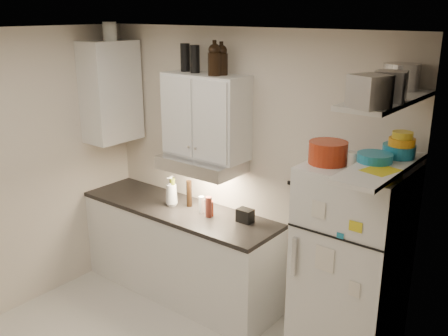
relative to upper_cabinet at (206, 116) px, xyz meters
The scene contains 34 objects.
ceiling 1.58m from the upper_cabinet, 77.33° to the right, with size 3.20×3.00×0.02m, color white.
back_wall 0.63m from the upper_cabinet, 30.26° to the left, with size 3.20×0.02×2.60m, color beige.
right_wall 2.39m from the upper_cabinet, 34.95° to the right, with size 0.02×3.00×2.60m, color beige.
base_cabinet 1.41m from the upper_cabinet, 151.63° to the right, with size 2.10×0.60×0.88m, color white.
countertop 0.97m from the upper_cabinet, 151.63° to the right, with size 2.10×0.62×0.04m, color black.
upper_cabinet is the anchor object (origin of this frame).
side_cabinet 1.15m from the upper_cabinet, behind, with size 0.33×0.55×1.00m, color white.
range_hood 0.44m from the upper_cabinet, 90.00° to the right, with size 0.76×0.46×0.12m, color silver.
fridge 1.84m from the upper_cabinet, ahead, with size 0.70×0.68×1.70m, color white.
shelf_hi 1.82m from the upper_cabinet, 10.05° to the right, with size 0.30×0.95×0.03m, color white.
shelf_lo 1.78m from the upper_cabinet, 10.05° to the right, with size 0.30×0.95×0.03m, color white.
knife_strip 1.13m from the upper_cabinet, ahead, with size 0.42×0.02×0.03m, color black.
dutch_oven 1.38m from the upper_cabinet, 11.17° to the right, with size 0.27×0.27×0.16m, color #A92E13.
book_stack 1.84m from the upper_cabinet, 13.14° to the right, with size 0.18×0.22×0.08m, color yellow.
spice_jar 1.56m from the upper_cabinet, ahead, with size 0.07×0.07×0.11m, color silver.
stock_pot 1.76m from the upper_cabinet, ahead, with size 0.25×0.25×0.18m, color silver.
tin_a 1.92m from the upper_cabinet, 13.61° to the right, with size 0.18×0.16×0.18m, color #AAAAAD.
tin_b 1.98m from the upper_cabinet, 21.65° to the right, with size 0.18×0.18×0.18m, color #AAAAAD.
bowl_teal 1.77m from the upper_cabinet, ahead, with size 0.22×0.22×0.09m, color teal.
bowl_orange 1.79m from the upper_cabinet, ahead, with size 0.18×0.18×0.05m, color orange.
bowl_yellow 1.80m from the upper_cabinet, ahead, with size 0.14×0.14×0.04m, color gold.
plates 1.71m from the upper_cabinet, ahead, with size 0.23×0.23×0.06m, color teal.
growler_a 0.53m from the upper_cabinet, 17.56° to the right, with size 0.12×0.12×0.27m, color black, non-canonical shape.
growler_b 0.53m from the upper_cabinet, ahead, with size 0.11×0.11×0.26m, color black, non-canonical shape.
thermos_a 0.51m from the upper_cabinet, behind, with size 0.08×0.08×0.24m, color black.
thermos_b 0.57m from the upper_cabinet, behind, with size 0.09×0.09×0.25m, color black.
side_jar 1.29m from the upper_cabinet, behind, with size 0.13×0.13×0.18m, color silver.
soap_bottle 0.82m from the upper_cabinet, 158.38° to the right, with size 0.13×0.13×0.33m, color white.
pepper_mill 0.83m from the upper_cabinet, 44.67° to the right, with size 0.06×0.06×0.19m, color maroon.
oil_bottle 0.84m from the upper_cabinet, 158.40° to the right, with size 0.05×0.05×0.28m, color #606A1A.
vinegar_bottle 0.80m from the upper_cabinet, 166.45° to the right, with size 0.05×0.05×0.26m, color black.
clear_bottle 0.83m from the upper_cabinet, 84.86° to the right, with size 0.05×0.05×0.16m, color silver.
red_jar 0.85m from the upper_cabinet, 39.95° to the right, with size 0.07×0.07×0.14m, color #A92E13.
caddy 0.96m from the upper_cabinet, ahead, with size 0.14×0.10×0.12m, color black.
Camera 1 is at (2.56, -2.03, 2.74)m, focal length 40.00 mm.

